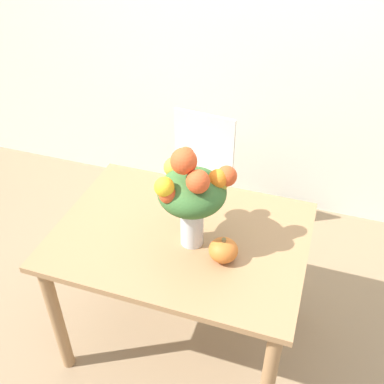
% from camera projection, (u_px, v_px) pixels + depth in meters
% --- Properties ---
extents(ground_plane, '(12.00, 12.00, 0.00)m').
position_uv_depth(ground_plane, '(183.00, 334.00, 2.44)').
color(ground_plane, '#8E7556').
extents(wall_back, '(8.00, 0.06, 2.70)m').
position_uv_depth(wall_back, '(256.00, 10.00, 2.66)').
color(wall_back, silver).
rests_on(wall_back, ground_plane).
extents(dining_table, '(1.11, 0.81, 0.74)m').
position_uv_depth(dining_table, '(181.00, 252.00, 2.07)').
color(dining_table, '#9E754C').
rests_on(dining_table, ground_plane).
extents(flower_vase, '(0.32, 0.29, 0.48)m').
position_uv_depth(flower_vase, '(192.00, 193.00, 1.79)').
color(flower_vase, silver).
rests_on(flower_vase, dining_table).
extents(pumpkin, '(0.12, 0.12, 0.11)m').
position_uv_depth(pumpkin, '(223.00, 250.00, 1.84)').
color(pumpkin, orange).
rests_on(pumpkin, dining_table).
extents(dining_chair_near_window, '(0.46, 0.46, 0.86)m').
position_uv_depth(dining_chair_near_window, '(195.00, 181.00, 2.81)').
color(dining_chair_near_window, silver).
rests_on(dining_chair_near_window, ground_plane).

